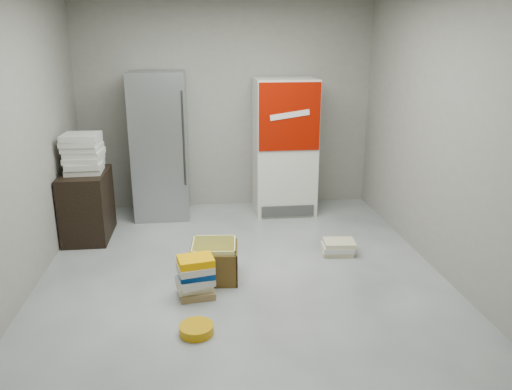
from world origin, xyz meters
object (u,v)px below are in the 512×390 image
object	(u,v)px
steel_fridge	(160,146)
wood_shelf	(87,205)
coke_cooler	(284,146)
phonebook_stack_main	(196,277)
cardboard_box	(214,264)

from	to	relation	value
steel_fridge	wood_shelf	xyz separation A→B (m)	(-0.83, -0.73, -0.55)
steel_fridge	coke_cooler	bearing A→B (deg)	-0.18
phonebook_stack_main	cardboard_box	bearing A→B (deg)	49.37
steel_fridge	cardboard_box	bearing A→B (deg)	-72.67
wood_shelf	cardboard_box	world-z (taller)	wood_shelf
coke_cooler	wood_shelf	bearing A→B (deg)	-163.72
steel_fridge	wood_shelf	bearing A→B (deg)	-138.69
coke_cooler	phonebook_stack_main	world-z (taller)	coke_cooler
cardboard_box	wood_shelf	bearing A→B (deg)	143.42
steel_fridge	coke_cooler	world-z (taller)	steel_fridge
wood_shelf	steel_fridge	bearing A→B (deg)	41.31
coke_cooler	steel_fridge	bearing A→B (deg)	179.82
phonebook_stack_main	cardboard_box	world-z (taller)	phonebook_stack_main
steel_fridge	wood_shelf	size ratio (longest dim) A/B	2.37
coke_cooler	phonebook_stack_main	distance (m)	2.73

